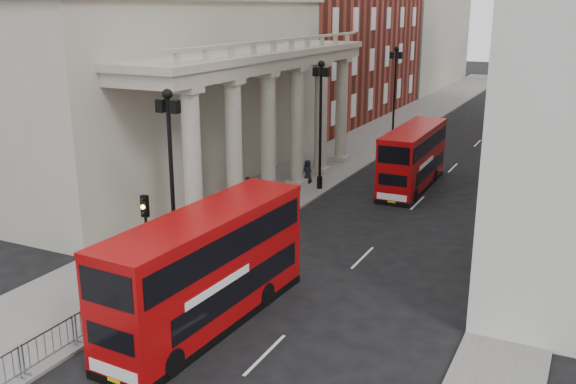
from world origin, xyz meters
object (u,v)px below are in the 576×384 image
object	(u,v)px
traffic_light	(146,227)
bus_far	(413,157)
lamp_post_north	(395,89)
lamp_post_mid	(321,116)
pedestrian_a	(248,191)
bus_near	(207,267)
pedestrian_b	(237,178)
pedestrian_c	(308,172)
lamp_post_south	(171,172)

from	to	relation	value
traffic_light	bus_far	xyz separation A→B (m)	(5.18, 21.31, -0.99)
lamp_post_north	bus_far	distance (m)	14.04
lamp_post_mid	pedestrian_a	distance (m)	6.99
bus_near	pedestrian_b	size ratio (longest dim) A/B	5.47
traffic_light	pedestrian_c	world-z (taller)	traffic_light
lamp_post_south	pedestrian_a	size ratio (longest dim) A/B	4.81
pedestrian_a	traffic_light	bearing A→B (deg)	-64.20
lamp_post_north	bus_near	xyz separation A→B (m)	(3.57, -34.89, -2.61)
pedestrian_a	pedestrian_c	distance (m)	6.21
traffic_light	pedestrian_b	bearing A→B (deg)	107.09
pedestrian_b	lamp_post_south	bearing A→B (deg)	90.16
lamp_post_north	bus_near	world-z (taller)	lamp_post_north
bus_far	pedestrian_b	size ratio (longest dim) A/B	4.98
bus_near	bus_far	xyz separation A→B (m)	(1.71, 22.18, -0.19)
traffic_light	pedestrian_c	size ratio (longest dim) A/B	2.68
bus_near	pedestrian_c	world-z (taller)	bus_near
lamp_post_mid	pedestrian_c	xyz separation A→B (m)	(-1.27, 0.87, -3.99)
bus_near	lamp_post_mid	bearing A→B (deg)	103.77
traffic_light	pedestrian_a	distance (m)	13.23
lamp_post_north	traffic_light	world-z (taller)	lamp_post_north
lamp_post_mid	pedestrian_b	size ratio (longest dim) A/B	4.41
lamp_post_north	pedestrian_a	distance (m)	21.72
lamp_post_south	pedestrian_c	world-z (taller)	lamp_post_south
bus_far	pedestrian_a	distance (m)	11.58
bus_near	pedestrian_a	world-z (taller)	bus_near
lamp_post_north	pedestrian_a	xyz separation A→B (m)	(-2.49, -21.22, -3.93)
pedestrian_a	pedestrian_c	bearing A→B (deg)	93.05
lamp_post_south	pedestrian_b	world-z (taller)	lamp_post_south
bus_near	pedestrian_b	xyz separation A→B (m)	(-8.06, 15.78, -1.24)
traffic_light	bus_far	bearing A→B (deg)	76.33
bus_far	traffic_light	bearing A→B (deg)	-104.48
lamp_post_south	lamp_post_north	world-z (taller)	same
lamp_post_south	bus_far	distance (m)	20.20
pedestrian_c	bus_near	bearing A→B (deg)	-57.73
lamp_post_mid	pedestrian_b	bearing A→B (deg)	-145.31
lamp_post_mid	lamp_post_north	distance (m)	16.00
lamp_post_north	lamp_post_mid	bearing A→B (deg)	-90.00
pedestrian_b	bus_near	bearing A→B (deg)	98.02
bus_near	traffic_light	bearing A→B (deg)	169.01
lamp_post_south	lamp_post_mid	bearing A→B (deg)	90.00
traffic_light	bus_far	size ratio (longest dim) A/B	0.46
pedestrian_a	pedestrian_c	size ratio (longest dim) A/B	1.08
traffic_light	pedestrian_c	distance (m)	19.06
lamp_post_north	pedestrian_a	bearing A→B (deg)	-96.68
pedestrian_a	pedestrian_b	world-z (taller)	pedestrian_b
lamp_post_south	traffic_light	bearing A→B (deg)	-87.16
lamp_post_mid	traffic_light	size ratio (longest dim) A/B	1.93
pedestrian_b	pedestrian_c	world-z (taller)	pedestrian_b
pedestrian_c	lamp_post_north	bearing A→B (deg)	103.72
lamp_post_north	pedestrian_b	size ratio (longest dim) A/B	4.41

